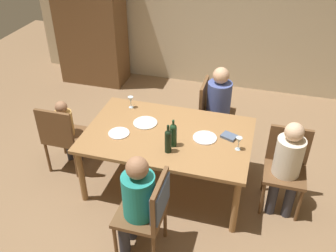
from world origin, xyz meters
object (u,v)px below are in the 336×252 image
at_px(chair_left_end, 62,134).
at_px(wine_glass_near_left, 131,100).
at_px(dining_table, 168,139).
at_px(handbag, 83,142).
at_px(wine_glass_centre, 239,141).
at_px(person_child_small, 66,127).
at_px(wine_bottle_dark_red, 173,134).
at_px(wine_bottle_tall_green, 168,140).
at_px(dinner_plate_guest_left, 145,123).
at_px(dinner_plate_guest_right, 205,138).
at_px(chair_far_right, 211,109).
at_px(chair_near, 152,207).
at_px(person_man_guest, 221,102).
at_px(armoire_cabinet, 90,20).
at_px(person_man_bearded, 288,162).
at_px(chair_right_end, 286,163).
at_px(person_woman_host, 136,199).
at_px(dinner_plate_host, 119,133).

height_order(chair_left_end, wine_glass_near_left, chair_left_end).
xyz_separation_m(dining_table, handbag, (-1.30, 0.35, -0.56)).
bearing_deg(handbag, wine_glass_centre, -11.62).
relative_size(person_child_small, wine_bottle_dark_red, 2.97).
xyz_separation_m(wine_bottle_tall_green, dinner_plate_guest_left, (-0.40, 0.43, -0.14)).
bearing_deg(dinner_plate_guest_right, chair_far_right, 95.08).
distance_m(chair_near, wine_bottle_dark_red, 0.82).
bearing_deg(chair_far_right, person_man_guest, 90.00).
bearing_deg(chair_near, person_man_guest, -9.25).
height_order(armoire_cabinet, person_man_bearded, armoire_cabinet).
height_order(chair_right_end, person_child_small, person_child_small).
bearing_deg(wine_glass_centre, handbag, 168.38).
bearing_deg(handbag, person_child_small, -90.00).
bearing_deg(person_man_guest, dining_table, -24.40).
bearing_deg(person_man_bearded, chair_near, 38.74).
xyz_separation_m(wine_bottle_tall_green, dinner_plate_guest_right, (0.32, 0.33, -0.14)).
xyz_separation_m(dining_table, chair_right_end, (1.30, 0.09, -0.13)).
relative_size(dining_table, chair_left_end, 1.99).
bearing_deg(wine_glass_near_left, person_man_guest, 28.29).
bearing_deg(person_woman_host, chair_right_end, -51.45).
distance_m(wine_glass_near_left, handbag, 1.02).
height_order(chair_right_end, person_man_guest, person_man_guest).
height_order(dining_table, dinner_plate_guest_left, dinner_plate_guest_left).
relative_size(wine_bottle_tall_green, wine_bottle_dark_red, 1.03).
bearing_deg(armoire_cabinet, dinner_plate_guest_right, -43.66).
height_order(dining_table, person_man_bearded, person_man_bearded).
xyz_separation_m(person_child_small, dinner_plate_host, (0.78, -0.18, 0.18)).
xyz_separation_m(chair_near, person_woman_host, (-0.15, 0.00, 0.06)).
distance_m(chair_near, chair_far_right, 1.95).
bearing_deg(person_man_bearded, dinner_plate_host, 4.00).
xyz_separation_m(armoire_cabinet, person_man_guest, (2.46, -1.37, -0.44)).
bearing_deg(armoire_cabinet, person_man_bearded, -35.48).
height_order(person_man_guest, dinner_plate_guest_right, person_man_guest).
bearing_deg(chair_right_end, dining_table, 3.84).
height_order(armoire_cabinet, wine_bottle_tall_green, armoire_cabinet).
relative_size(person_man_bearded, person_man_guest, 0.96).
relative_size(person_man_bearded, wine_bottle_dark_red, 3.49).
bearing_deg(dinner_plate_guest_left, wine_glass_centre, -10.48).
relative_size(person_man_bearded, person_child_small, 1.18).
xyz_separation_m(chair_far_right, person_man_guest, (0.11, -0.00, 0.13)).
bearing_deg(handbag, chair_left_end, -90.00).
bearing_deg(wine_bottle_dark_red, armoire_cabinet, 130.06).
relative_size(armoire_cabinet, person_woman_host, 1.92).
bearing_deg(chair_left_end, chair_right_end, 3.84).
height_order(armoire_cabinet, chair_near, armoire_cabinet).
xyz_separation_m(dining_table, dinner_plate_guest_right, (0.41, 0.02, 0.08)).
bearing_deg(armoire_cabinet, chair_far_right, -30.32).
relative_size(dining_table, chair_far_right, 1.99).
relative_size(armoire_cabinet, handbag, 7.79).
bearing_deg(person_man_bearded, handbag, -8.24).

